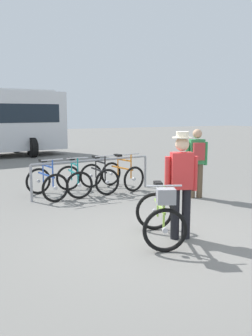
{
  "coord_description": "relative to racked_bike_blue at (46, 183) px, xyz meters",
  "views": [
    {
      "loc": [
        -3.11,
        -4.63,
        2.01
      ],
      "look_at": [
        -0.03,
        1.21,
        1.0
      ],
      "focal_mm": 38.55,
      "sensor_mm": 36.0,
      "label": 1
    }
  ],
  "objects": [
    {
      "name": "bike_rack_rail",
      "position": [
        1.16,
        -0.1,
        0.3
      ],
      "size": [
        3.2,
        0.27,
        0.88
      ],
      "color": "#99999E",
      "rests_on": "ground"
    },
    {
      "name": "racked_bike_orange",
      "position": [
        2.1,
        0.14,
        0.0
      ],
      "size": [
        0.84,
        1.2,
        0.97
      ],
      "color": "black",
      "rests_on": "ground"
    },
    {
      "name": "racked_bike_black",
      "position": [
        1.4,
        0.09,
        0.0
      ],
      "size": [
        0.67,
        1.1,
        0.97
      ],
      "color": "black",
      "rests_on": "ground"
    },
    {
      "name": "featured_bicycle",
      "position": [
        0.76,
        -3.77,
        0.08
      ],
      "size": [
        1.04,
        1.26,
        0.97
      ],
      "color": "black",
      "rests_on": "ground"
    },
    {
      "name": "pedestrian_with_backpack",
      "position": [
        3.16,
        -1.65,
        0.57
      ],
      "size": [
        0.5,
        0.42,
        1.64
      ],
      "color": "brown",
      "rests_on": "ground"
    },
    {
      "name": "ground_plane",
      "position": [
        0.86,
        -3.7,
        -0.37
      ],
      "size": [
        80.0,
        80.0,
        0.0
      ],
      "primitive_type": "plane",
      "color": "slate"
    },
    {
      "name": "racked_bike_blue",
      "position": [
        0.0,
        0.0,
        0.0
      ],
      "size": [
        0.79,
        1.16,
        0.97
      ],
      "color": "black",
      "rests_on": "ground"
    },
    {
      "name": "racked_bike_teal",
      "position": [
        0.7,
        0.05,
        0.0
      ],
      "size": [
        0.74,
        1.15,
        0.97
      ],
      "color": "black",
      "rests_on": "ground"
    },
    {
      "name": "person_with_featured_bike",
      "position": [
        1.14,
        -3.78,
        0.58
      ],
      "size": [
        0.5,
        0.32,
        1.72
      ],
      "color": "black",
      "rests_on": "ground"
    }
  ]
}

